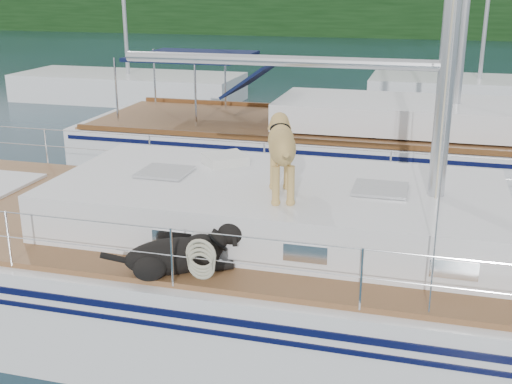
% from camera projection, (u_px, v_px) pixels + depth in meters
% --- Properties ---
extents(ground, '(120.00, 120.00, 0.00)m').
position_uv_depth(ground, '(214.00, 311.00, 8.25)').
color(ground, black).
rests_on(ground, ground).
extents(shore_bank, '(92.00, 1.00, 1.20)m').
position_uv_depth(shore_bank, '(404.00, 28.00, 50.41)').
color(shore_bank, '#595147').
rests_on(shore_bank, ground).
extents(main_sailboat, '(12.00, 3.91, 14.01)m').
position_uv_depth(main_sailboat, '(220.00, 265.00, 8.01)').
color(main_sailboat, white).
rests_on(main_sailboat, ground).
extents(neighbor_sailboat, '(11.00, 3.50, 13.30)m').
position_uv_depth(neighbor_sailboat, '(341.00, 149.00, 13.79)').
color(neighbor_sailboat, white).
rests_on(neighbor_sailboat, ground).
extents(bg_boat_west, '(8.00, 3.00, 11.65)m').
position_uv_depth(bg_boat_west, '(129.00, 88.00, 22.95)').
color(bg_boat_west, white).
rests_on(bg_boat_west, ground).
extents(bg_boat_center, '(7.20, 3.00, 11.65)m').
position_uv_depth(bg_boat_center, '(478.00, 93.00, 21.77)').
color(bg_boat_center, white).
rests_on(bg_boat_center, ground).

